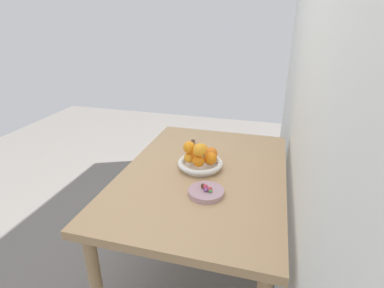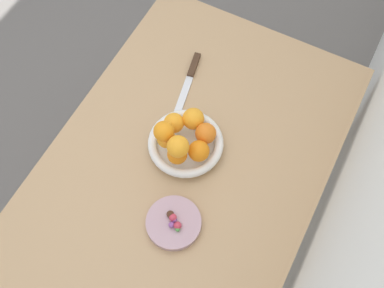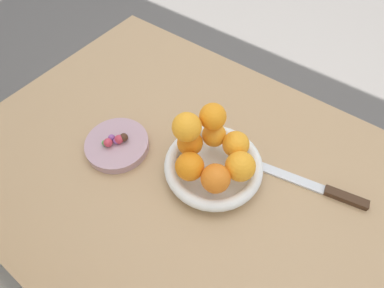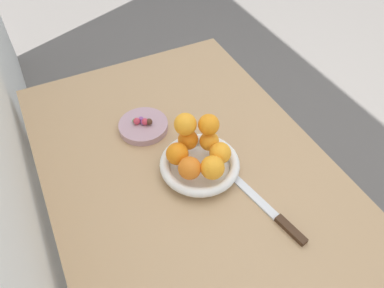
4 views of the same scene
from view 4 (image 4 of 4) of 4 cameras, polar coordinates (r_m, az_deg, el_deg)
ground_plane at (r=1.68m, az=-0.54°, el=-19.59°), size 6.00×6.00×0.00m
dining_table at (r=1.12m, az=-0.77°, el=-6.17°), size 1.10×0.76×0.74m
fruit_bowl at (r=1.02m, az=1.17°, el=-3.22°), size 0.22×0.22×0.04m
candy_dish at (r=1.15m, az=-7.41°, el=2.73°), size 0.15×0.15×0.02m
orange_0 at (r=1.02m, az=2.62°, el=0.48°), size 0.05×0.05×0.05m
orange_1 at (r=1.02m, az=-0.61°, el=0.66°), size 0.06×0.06×0.06m
orange_2 at (r=0.98m, az=-2.26°, el=-1.50°), size 0.06×0.06×0.06m
orange_3 at (r=0.95m, az=-0.37°, el=-3.70°), size 0.06×0.06×0.06m
orange_4 at (r=0.95m, az=3.13°, el=-3.61°), size 0.06×0.06×0.06m
orange_5 at (r=0.99m, az=4.32°, el=-1.38°), size 0.06×0.06×0.06m
orange_6 at (r=0.98m, az=-1.02°, el=3.03°), size 0.06×0.06×0.06m
orange_7 at (r=0.98m, az=2.57°, el=2.97°), size 0.06×0.06×0.06m
candy_ball_0 at (r=1.13m, az=-7.16°, el=3.39°), size 0.02×0.02×0.02m
candy_ball_1 at (r=1.13m, az=-7.18°, el=3.37°), size 0.02×0.02×0.02m
candy_ball_2 at (r=1.13m, az=-8.43°, el=3.46°), size 0.02×0.02×0.02m
candy_ball_3 at (r=1.13m, az=-7.49°, el=3.29°), size 0.02×0.02×0.02m
candy_ball_4 at (r=1.14m, az=-7.76°, el=3.78°), size 0.02×0.02×0.02m
candy_ball_5 at (r=1.14m, az=-8.71°, el=3.51°), size 0.01×0.01×0.01m
candy_ball_6 at (r=1.13m, az=-6.56°, el=3.38°), size 0.02×0.02×0.02m
knife at (r=0.97m, az=12.15°, el=-10.23°), size 0.26×0.07×0.01m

